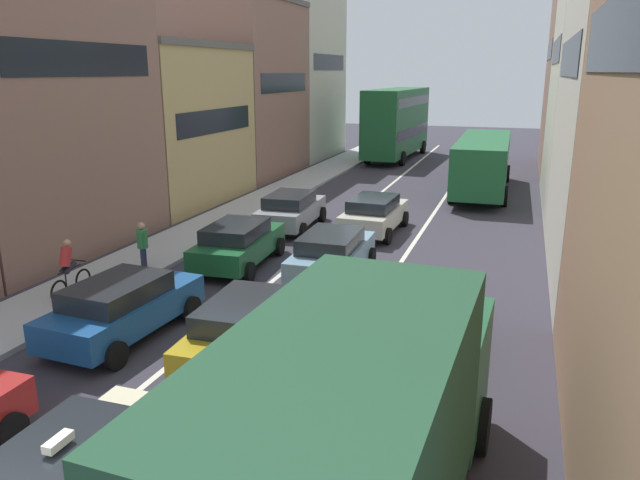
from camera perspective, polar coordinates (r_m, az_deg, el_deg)
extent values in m
cube|color=#B7B7B7|center=(27.43, -8.01, 2.38)|extent=(2.60, 64.00, 0.14)
cube|color=silver|center=(25.65, 2.06, 1.45)|extent=(0.16, 60.00, 0.01)
cube|color=silver|center=(24.94, 9.58, 0.82)|extent=(0.16, 60.00, 0.01)
cube|color=#936B5B|center=(24.31, -27.72, 13.35)|extent=(7.00, 8.70, 12.09)
cube|color=black|center=(21.95, -21.27, 15.58)|extent=(0.02, 7.04, 1.10)
cube|color=tan|center=(31.23, -15.50, 10.24)|extent=(7.00, 8.70, 7.31)
cube|color=black|center=(29.40, -9.73, 10.99)|extent=(0.02, 7.04, 1.10)
cube|color=#66605B|center=(31.15, -16.02, 17.22)|extent=(7.20, 8.70, 0.30)
cube|color=#936B5B|center=(38.76, -8.28, 13.72)|extent=(7.00, 8.70, 10.21)
cube|color=black|center=(37.32, -3.32, 14.57)|extent=(0.02, 7.04, 1.10)
cube|color=#66605B|center=(38.96, -8.60, 21.46)|extent=(7.20, 8.70, 0.30)
cube|color=beige|center=(46.79, -3.35, 15.57)|extent=(7.00, 8.70, 12.54)
cube|color=black|center=(45.61, 0.92, 16.38)|extent=(0.02, 7.04, 1.10)
cube|color=#936B5B|center=(42.62, 25.59, 14.92)|extent=(7.00, 10.90, 13.70)
cube|color=black|center=(42.40, 20.81, 16.34)|extent=(0.02, 8.80, 1.10)
cube|color=beige|center=(31.70, 27.75, 14.33)|extent=(7.00, 10.90, 13.04)
cube|color=black|center=(31.40, 21.33, 16.22)|extent=(0.02, 8.80, 1.10)
cube|color=black|center=(20.40, 22.38, 15.61)|extent=(0.02, 8.80, 1.10)
cube|color=black|center=(9.45, 26.30, 17.34)|extent=(0.02, 8.80, 1.10)
cube|color=#1E5933|center=(10.68, 8.62, -11.55)|extent=(2.50, 2.50, 1.90)
cube|color=black|center=(11.60, 10.00, -7.27)|extent=(2.02, 0.11, 0.70)
cube|color=#234C33|center=(7.16, 1.96, -19.24)|extent=(2.62, 5.53, 2.80)
cube|color=white|center=(7.42, -7.26, -15.42)|extent=(0.21, 4.48, 0.90)
cylinder|color=black|center=(11.47, 2.46, -14.74)|extent=(0.34, 0.97, 0.96)
cylinder|color=black|center=(11.07, 14.84, -16.51)|extent=(0.34, 0.97, 0.96)
cube|color=#1E2328|center=(9.21, -23.16, -19.00)|extent=(1.59, 2.41, 0.52)
cube|color=#F2EACC|center=(9.01, -23.42, -17.04)|extent=(0.16, 0.44, 0.12)
cylinder|color=black|center=(11.25, -20.60, -17.44)|extent=(0.22, 0.64, 0.64)
cylinder|color=black|center=(10.33, -12.07, -19.97)|extent=(0.22, 0.64, 0.64)
cylinder|color=black|center=(12.11, -27.09, -15.71)|extent=(0.23, 0.64, 0.64)
cube|color=#B29319|center=(13.73, -6.61, -8.59)|extent=(1.97, 4.37, 0.70)
cube|color=#1E2328|center=(13.34, -7.01, -6.72)|extent=(1.68, 2.47, 0.52)
cylinder|color=black|center=(15.44, -7.64, -7.22)|extent=(0.24, 0.65, 0.64)
cylinder|color=black|center=(14.83, -1.05, -8.06)|extent=(0.24, 0.65, 0.64)
cylinder|color=black|center=(13.08, -12.89, -11.89)|extent=(0.24, 0.65, 0.64)
cylinder|color=black|center=(12.36, -5.19, -13.25)|extent=(0.24, 0.65, 0.64)
cube|color=#194C8C|center=(15.53, -17.95, -6.34)|extent=(2.05, 4.40, 0.70)
cube|color=#1E2328|center=(15.20, -18.60, -4.63)|extent=(1.72, 2.50, 0.52)
cylinder|color=black|center=(17.25, -17.15, -5.31)|extent=(0.26, 0.65, 0.64)
cylinder|color=black|center=(16.21, -12.03, -6.31)|extent=(0.26, 0.65, 0.64)
cylinder|color=black|center=(15.29, -24.04, -8.75)|extent=(0.26, 0.65, 0.64)
cylinder|color=black|center=(14.10, -18.70, -10.25)|extent=(0.26, 0.65, 0.64)
cube|color=#759EB7|center=(18.94, 1.17, -1.60)|extent=(1.90, 4.34, 0.70)
cube|color=#1E2328|center=(18.60, 1.01, -0.13)|extent=(1.64, 2.44, 0.52)
cylinder|color=black|center=(20.64, -0.17, -1.16)|extent=(0.23, 0.64, 0.64)
cylinder|color=black|center=(20.19, 4.82, -1.60)|extent=(0.23, 0.64, 0.64)
cylinder|color=black|center=(18.00, -2.95, -3.73)|extent=(0.23, 0.64, 0.64)
cylinder|color=black|center=(17.49, 2.74, -4.32)|extent=(0.23, 0.64, 0.64)
cube|color=#19592D|center=(20.26, -7.66, -0.59)|extent=(2.06, 4.40, 0.70)
cube|color=#1E2328|center=(19.94, -7.94, 0.80)|extent=(1.73, 2.50, 0.52)
cylinder|color=black|center=(22.00, -8.40, -0.27)|extent=(0.26, 0.65, 0.64)
cylinder|color=black|center=(21.36, -3.85, -0.62)|extent=(0.26, 0.65, 0.64)
cylinder|color=black|center=(19.47, -11.77, -2.54)|extent=(0.26, 0.65, 0.64)
cylinder|color=black|center=(18.74, -6.72, -3.03)|extent=(0.26, 0.65, 0.64)
cube|color=beige|center=(24.32, 5.13, 2.22)|extent=(1.94, 4.35, 0.70)
cube|color=#1E2328|center=(24.01, 5.04, 3.41)|extent=(1.66, 2.46, 0.52)
cylinder|color=black|center=(26.01, 4.01, 2.33)|extent=(0.24, 0.65, 0.64)
cylinder|color=black|center=(25.57, 7.97, 1.99)|extent=(0.24, 0.65, 0.64)
cylinder|color=black|center=(23.30, 1.98, 0.79)|extent=(0.24, 0.65, 0.64)
cylinder|color=black|center=(22.81, 6.37, 0.38)|extent=(0.24, 0.65, 0.64)
cube|color=gray|center=(24.96, -2.73, 2.61)|extent=(2.03, 4.39, 0.70)
cube|color=#1E2328|center=(24.66, -2.89, 3.78)|extent=(1.71, 2.49, 0.52)
cylinder|color=black|center=(26.68, -3.63, 2.68)|extent=(0.25, 0.65, 0.64)
cylinder|color=black|center=(26.15, 0.19, 2.44)|extent=(0.25, 0.65, 0.64)
cylinder|color=black|center=(24.01, -5.89, 1.16)|extent=(0.25, 0.65, 0.64)
cylinder|color=black|center=(23.42, -1.69, 0.87)|extent=(0.25, 0.65, 0.64)
cube|color=black|center=(14.75, 9.56, -6.95)|extent=(1.96, 4.37, 0.70)
cube|color=#1E2328|center=(14.36, 9.56, -5.18)|extent=(1.67, 2.47, 0.52)
cylinder|color=black|center=(16.34, 6.93, -5.88)|extent=(0.24, 0.65, 0.64)
cylinder|color=black|center=(16.18, 13.40, -6.44)|extent=(0.24, 0.65, 0.64)
cylinder|color=black|center=(13.69, 4.85, -10.22)|extent=(0.24, 0.65, 0.64)
cylinder|color=black|center=(13.50, 12.66, -10.96)|extent=(0.24, 0.65, 0.64)
cube|color=#1E6033|center=(33.34, 15.08, 7.18)|extent=(2.66, 10.54, 2.40)
cube|color=black|center=(33.29, 15.13, 7.80)|extent=(2.68, 9.91, 0.70)
cylinder|color=black|center=(37.32, 13.34, 6.28)|extent=(0.32, 1.00, 1.00)
cylinder|color=black|center=(37.22, 17.19, 5.98)|extent=(0.32, 1.00, 1.00)
cylinder|color=black|center=(30.51, 12.26, 4.34)|extent=(0.32, 1.00, 1.00)
cylinder|color=black|center=(30.39, 16.96, 3.97)|extent=(0.32, 1.00, 1.00)
cube|color=#1E6033|center=(45.50, 7.21, 9.71)|extent=(2.94, 10.60, 2.40)
cube|color=black|center=(45.47, 7.22, 10.16)|extent=(2.95, 9.97, 0.70)
cube|color=#1E6033|center=(45.33, 7.31, 12.58)|extent=(2.94, 10.60, 2.16)
cube|color=black|center=(45.32, 7.32, 12.88)|extent=(2.95, 9.97, 0.64)
cylinder|color=black|center=(49.58, 6.81, 8.80)|extent=(0.34, 1.01, 1.00)
cylinder|color=black|center=(49.03, 9.67, 8.62)|extent=(0.34, 1.01, 1.00)
cylinder|color=black|center=(42.95, 4.50, 7.83)|extent=(0.34, 1.01, 1.00)
cylinder|color=black|center=(42.31, 7.77, 7.62)|extent=(0.34, 1.01, 1.00)
torus|color=black|center=(19.20, -21.40, -3.52)|extent=(0.09, 0.68, 0.68)
torus|color=black|center=(18.43, -23.35, -4.51)|extent=(0.09, 0.68, 0.68)
cylinder|color=black|center=(18.66, -22.51, -2.55)|extent=(0.09, 0.95, 0.05)
cylinder|color=black|center=(18.58, -22.82, -3.39)|extent=(0.04, 0.04, 0.55)
cylinder|color=black|center=(18.93, -21.78, -1.81)|extent=(0.50, 0.06, 0.04)
cylinder|color=#232833|center=(18.65, -22.82, -2.37)|extent=(0.16, 0.45, 0.30)
cylinder|color=#232833|center=(18.55, -22.44, -2.42)|extent=(0.16, 0.45, 0.30)
cylinder|color=red|center=(18.47, -22.83, -1.46)|extent=(0.32, 0.47, 0.62)
sphere|color=tan|center=(18.46, -22.72, -0.26)|extent=(0.22, 0.22, 0.22)
cylinder|color=#262D47|center=(20.22, -16.29, -1.90)|extent=(0.16, 0.16, 0.82)
cylinder|color=#262D47|center=(20.39, -16.22, -1.75)|extent=(0.16, 0.16, 0.82)
cylinder|color=#338C4C|center=(20.11, -16.41, 0.11)|extent=(0.34, 0.34, 0.60)
sphere|color=tan|center=(20.01, -16.50, 1.27)|extent=(0.24, 0.24, 0.24)
cylinder|color=#338C4C|center=(19.90, -16.51, 0.03)|extent=(0.10, 0.10, 0.55)
cylinder|color=#338C4C|center=(20.32, -16.32, 0.36)|extent=(0.10, 0.10, 0.55)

